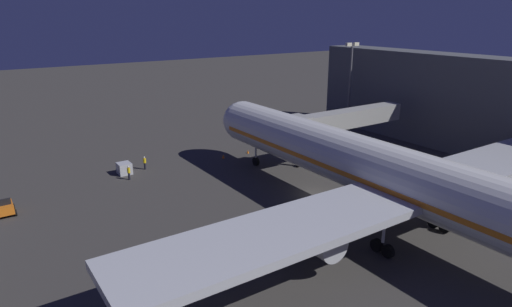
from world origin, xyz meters
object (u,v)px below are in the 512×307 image
Objects in this scene: traffic_cone_nose_port at (248,152)px; traffic_cone_nose_starboard at (223,156)px; airliner_at_gate at (409,182)px; apron_floodlight_mast at (350,80)px; baggage_tug_lead at (5,208)px; baggage_container_near_belt at (124,168)px; ground_crew_near_nose_gear at (145,162)px; jet_bridge at (337,120)px; ground_crew_marshaller_fwd at (129,172)px.

traffic_cone_nose_port is 1.00× the size of traffic_cone_nose_starboard.
airliner_at_gate reaches higher than traffic_cone_nose_port.
baggage_tug_lead is (56.90, 5.85, -8.55)m from apron_floodlight_mast.
baggage_container_near_belt is 2.97m from ground_crew_near_nose_gear.
apron_floodlight_mast is 25.07m from traffic_cone_nose_port.
baggage_container_near_belt is (28.34, -10.97, -5.07)m from jet_bridge.
ground_crew_near_nose_gear is at bearing -23.80° from jet_bridge.
jet_bridge is 18.25m from apron_floodlight_mast.
ground_crew_marshaller_fwd is 19.13m from traffic_cone_nose_port.
ground_crew_marshaller_fwd is at bearing 41.01° from ground_crew_near_nose_gear.
apron_floodlight_mast is 5.96× the size of baggage_tug_lead.
airliner_at_gate is 41.91m from apron_floodlight_mast.
jet_bridge is at bearing 156.20° from ground_crew_near_nose_gear.
airliner_at_gate reaches higher than baggage_tug_lead.
ground_crew_marshaller_fwd reaches higher than traffic_cone_nose_port.
jet_bridge is 30.15m from ground_crew_marshaller_fwd.
jet_bridge reaches higher than ground_crew_marshaller_fwd.
ground_crew_near_nose_gear reaches higher than baggage_container_near_belt.
traffic_cone_nose_starboard is at bearing -34.27° from jet_bridge.
ground_crew_marshaller_fwd is at bearing 2.96° from traffic_cone_nose_port.
baggage_tug_lead is at bearing 17.83° from ground_crew_near_nose_gear.
apron_floodlight_mast is at bearing -179.76° from ground_crew_near_nose_gear.
apron_floodlight_mast is at bearing -179.47° from baggage_container_near_belt.
airliner_at_gate is 4.07× the size of apron_floodlight_mast.
ground_crew_marshaller_fwd is (3.15, 2.74, 0.02)m from ground_crew_near_nose_gear.
jet_bridge reaches higher than baggage_tug_lead.
baggage_tug_lead is (43.06, -5.51, -5.05)m from jet_bridge.
airliner_at_gate is at bearing 119.26° from ground_crew_marshaller_fwd.
ground_crew_near_nose_gear is 11.69m from traffic_cone_nose_starboard.
apron_floodlight_mast is at bearing -127.64° from airliner_at_gate.
traffic_cone_nose_port is 4.40m from traffic_cone_nose_starboard.
jet_bridge reaches higher than traffic_cone_nose_starboard.
ground_crew_near_nose_gear is at bearing -6.29° from traffic_cone_nose_port.
ground_crew_near_nose_gear is at bearing -8.66° from traffic_cone_nose_starboard.
traffic_cone_nose_port is at bearing -173.33° from baggage_tug_lead.
baggage_tug_lead reaches higher than ground_crew_marshaller_fwd.
airliner_at_gate reaches higher than ground_crew_near_nose_gear.
baggage_container_near_belt is 2.54m from ground_crew_marshaller_fwd.
traffic_cone_nose_starboard is at bearing 0.00° from traffic_cone_nose_port.
baggage_tug_lead is 14.81m from ground_crew_marshaller_fwd.
airliner_at_gate is 37.02m from baggage_container_near_belt.
traffic_cone_nose_starboard is at bearing 173.97° from baggage_container_near_belt.
jet_bridge is 39.40× the size of traffic_cone_nose_port.
traffic_cone_nose_starboard is at bearing -176.16° from ground_crew_marshaller_fwd.
ground_crew_near_nose_gear is 3.40× the size of traffic_cone_nose_port.
apron_floodlight_mast is 28.83× the size of traffic_cone_nose_port.
apron_floodlight_mast is (-25.50, -33.06, 3.59)m from airliner_at_gate.
airliner_at_gate is at bearing 94.04° from traffic_cone_nose_starboard.
baggage_tug_lead is (31.40, -27.21, -4.96)m from airliner_at_gate.
jet_bridge is at bearing 172.70° from baggage_tug_lead.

